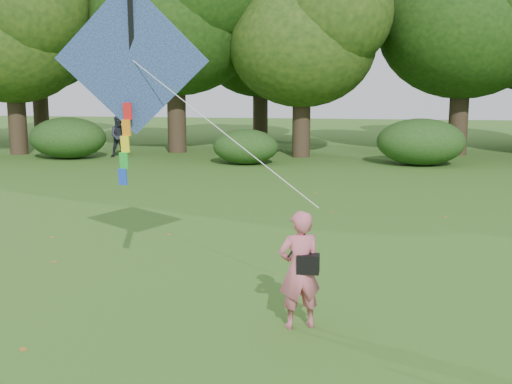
# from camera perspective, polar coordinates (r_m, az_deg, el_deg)

# --- Properties ---
(ground) EXTENTS (100.00, 100.00, 0.00)m
(ground) POSITION_cam_1_polar(r_m,az_deg,el_deg) (9.11, 5.11, -11.69)
(ground) COLOR #265114
(ground) RESTS_ON ground
(man_kite_flyer) EXTENTS (0.70, 0.60, 1.63)m
(man_kite_flyer) POSITION_cam_1_polar(r_m,az_deg,el_deg) (8.76, 3.87, -6.91)
(man_kite_flyer) COLOR #C85E70
(man_kite_flyer) RESTS_ON ground
(bystander_left) EXTENTS (1.10, 0.99, 1.85)m
(bystander_left) POSITION_cam_1_polar(r_m,az_deg,el_deg) (29.09, -12.02, 4.85)
(bystander_left) COLOR #242731
(bystander_left) RESTS_ON ground
(crossbody_bag) EXTENTS (0.43, 0.20, 0.68)m
(crossbody_bag) POSITION_cam_1_polar(r_m,az_deg,el_deg) (8.69, 4.63, -6.31)
(crossbody_bag) COLOR black
(crossbody_bag) RESTS_ON ground
(flying_kite) EXTENTS (4.16, 1.65, 3.15)m
(flying_kite) POSITION_cam_1_polar(r_m,az_deg,el_deg) (10.19, -10.98, 11.21)
(flying_kite) COLOR #276CA9
(flying_kite) RESTS_ON ground
(tree_line) EXTENTS (54.70, 15.30, 9.48)m
(tree_line) POSITION_cam_1_polar(r_m,az_deg,el_deg) (31.44, 11.51, 13.77)
(tree_line) COLOR #3A2D1E
(tree_line) RESTS_ON ground
(shrub_band) EXTENTS (39.15, 3.22, 1.88)m
(shrub_band) POSITION_cam_1_polar(r_m,az_deg,el_deg) (26.21, 6.35, 4.34)
(shrub_band) COLOR #264919
(shrub_band) RESTS_ON ground
(fallen_leaves) EXTENTS (11.66, 12.19, 0.01)m
(fallen_leaves) POSITION_cam_1_polar(r_m,az_deg,el_deg) (13.22, 3.98, -4.79)
(fallen_leaves) COLOR olive
(fallen_leaves) RESTS_ON ground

